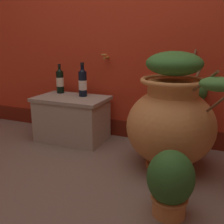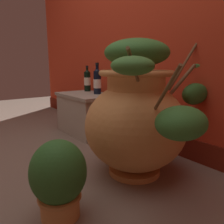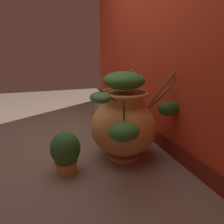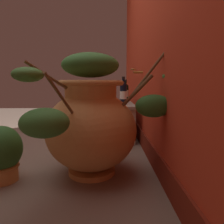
# 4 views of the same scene
# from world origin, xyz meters

# --- Properties ---
(ground_plane) EXTENTS (7.00, 7.00, 0.00)m
(ground_plane) POSITION_xyz_m (0.00, 0.00, 0.00)
(ground_plane) COLOR #7A6656
(terracotta_urn) EXTENTS (0.90, 1.00, 0.87)m
(terracotta_urn) POSITION_xyz_m (0.47, 0.62, 0.39)
(terracotta_urn) COLOR #D68E4C
(terracotta_urn) RESTS_ON ground_plane
(stone_ledge) EXTENTS (0.67, 0.42, 0.42)m
(stone_ledge) POSITION_xyz_m (-0.52, 0.83, 0.22)
(stone_ledge) COLOR #B2A893
(stone_ledge) RESTS_ON ground_plane
(wine_bottle_left) EXTENTS (0.07, 0.07, 0.29)m
(wine_bottle_left) POSITION_xyz_m (-0.73, 0.96, 0.55)
(wine_bottle_left) COLOR black
(wine_bottle_left) RESTS_ON stone_ledge
(wine_bottle_middle) EXTENTS (0.08, 0.08, 0.32)m
(wine_bottle_middle) POSITION_xyz_m (-0.44, 0.91, 0.55)
(wine_bottle_middle) COLOR black
(wine_bottle_middle) RESTS_ON stone_ledge
(potted_shrub) EXTENTS (0.26, 0.26, 0.38)m
(potted_shrub) POSITION_xyz_m (0.57, 0.03, 0.20)
(potted_shrub) COLOR #D68E4C
(potted_shrub) RESTS_ON ground_plane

